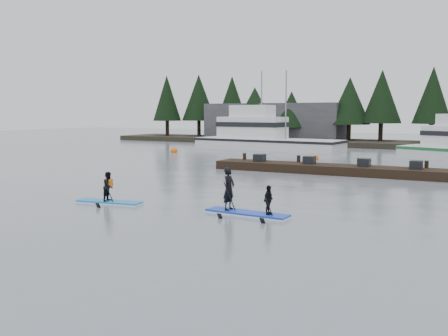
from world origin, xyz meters
The scene contains 10 objects.
ground centered at (0.00, 0.00, 0.00)m, with size 160.00×160.00×0.00m, color gray.
far_shore centered at (0.00, 42.00, 0.30)m, with size 70.00×8.00×0.60m, color #2D281E.
treeline centered at (0.00, 42.00, 0.00)m, with size 60.00×4.00×8.00m, color black, non-canonical shape.
waterfront_building centered at (-14.00, 44.00, 2.50)m, with size 18.00×6.00×5.00m, color #4C4C51.
fishing_boat_large centered at (-9.86, 31.69, 0.67)m, with size 15.74×5.14×9.00m.
floating_dock centered at (3.19, 15.16, 0.28)m, with size 16.56×2.21×0.55m, color black.
buoy_a centered at (-15.64, 23.74, 0.00)m, with size 0.63×0.63×0.63m, color orange.
buoy_b centered at (-1.31, 23.36, 0.00)m, with size 0.59×0.59×0.59m, color orange.
paddleboard_solo centered at (-2.42, 0.30, 0.49)m, with size 2.98×1.24×1.83m.
paddleboard_duo centered at (3.65, 1.06, 0.58)m, with size 3.35×1.12×2.30m.
Camera 1 is at (12.27, -15.57, 3.89)m, focal length 40.00 mm.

